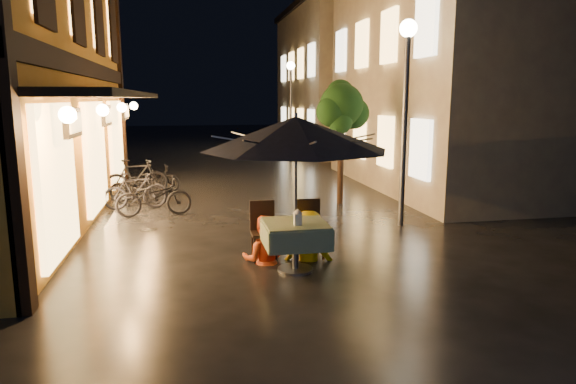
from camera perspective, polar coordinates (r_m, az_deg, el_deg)
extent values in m
plane|color=black|center=(8.55, -1.06, -7.85)|extent=(90.00, 90.00, 0.00)
cube|color=black|center=(12.19, -21.33, 12.63)|extent=(0.12, 11.00, 0.35)
cube|color=black|center=(12.09, -18.45, 10.21)|extent=(1.20, 10.50, 0.12)
cube|color=#FFC568|center=(13.79, -20.43, 17.78)|extent=(0.10, 0.90, 1.50)
cube|color=#FFC568|center=(16.24, -18.98, 16.64)|extent=(0.10, 0.90, 1.50)
cube|color=#FFC568|center=(8.83, -24.26, 1.17)|extent=(0.10, 2.20, 2.40)
cube|color=#FFC568|center=(12.24, -20.60, 3.73)|extent=(0.10, 2.20, 2.40)
cube|color=#FFC568|center=(15.68, -18.54, 5.17)|extent=(0.10, 2.20, 2.40)
cube|color=#B6AC8F|center=(17.02, 20.97, 11.64)|extent=(7.00, 9.00, 6.50)
cube|color=#FFC568|center=(12.46, 14.50, 4.64)|extent=(0.10, 1.00, 1.40)
cube|color=#FFC568|center=(12.51, 15.10, 17.49)|extent=(0.10, 1.00, 1.40)
cube|color=#FFC568|center=(14.47, 10.76, 5.53)|extent=(0.10, 1.00, 1.40)
cube|color=#FFC568|center=(14.52, 11.15, 16.61)|extent=(0.10, 1.00, 1.40)
cube|color=#FFC568|center=(16.53, 7.94, 6.19)|extent=(0.10, 1.00, 1.40)
cube|color=#FFC568|center=(16.57, 8.19, 15.89)|extent=(0.10, 1.00, 1.40)
cube|color=#FFC568|center=(18.62, 5.74, 6.70)|extent=(0.10, 1.00, 1.40)
cube|color=#FFC568|center=(18.65, 5.90, 15.31)|extent=(0.10, 1.00, 1.40)
cube|color=#B6AC8F|center=(27.49, 8.05, 11.98)|extent=(7.00, 10.00, 7.00)
cube|color=black|center=(27.84, 8.26, 19.51)|extent=(7.30, 10.30, 0.30)
cube|color=#FFC568|center=(22.86, 2.55, 7.41)|extent=(0.10, 1.00, 1.40)
cube|color=#FFC568|center=(22.89, 2.61, 14.42)|extent=(0.10, 1.00, 1.40)
cube|color=#FFC568|center=(25.00, 1.36, 7.66)|extent=(0.10, 1.00, 1.40)
cube|color=#FFC568|center=(25.03, 1.39, 14.08)|extent=(0.10, 1.00, 1.40)
cube|color=#FFC568|center=(27.15, 0.36, 7.88)|extent=(0.10, 1.00, 1.40)
cube|color=#FFC568|center=(27.18, 0.37, 13.79)|extent=(0.10, 1.00, 1.40)
cube|color=#FFC568|center=(29.31, -0.50, 8.06)|extent=(0.10, 1.00, 1.40)
cube|color=#FFC568|center=(29.33, -0.51, 13.53)|extent=(0.10, 1.00, 1.40)
cylinder|color=black|center=(13.15, 5.86, 3.44)|extent=(0.16, 0.16, 2.20)
sphere|color=black|center=(13.06, 5.97, 9.55)|extent=(1.10, 1.10, 1.10)
sphere|color=black|center=(13.27, 7.29, 8.67)|extent=(0.80, 0.80, 0.80)
sphere|color=black|center=(12.84, 4.86, 8.89)|extent=(0.76, 0.76, 0.76)
sphere|color=black|center=(13.36, 5.83, 10.86)|extent=(0.70, 0.70, 0.70)
sphere|color=black|center=(12.81, 5.83, 7.75)|extent=(0.60, 0.60, 0.60)
cylinder|color=#59595E|center=(10.94, 12.79, 6.59)|extent=(0.12, 0.12, 4.00)
sphere|color=#FFF1BE|center=(11.01, 13.24, 17.29)|extent=(0.36, 0.36, 0.36)
cylinder|color=#59595E|center=(22.44, 0.30, 8.64)|extent=(0.12, 0.12, 4.00)
sphere|color=#FFF1BE|center=(22.47, 0.30, 13.87)|extent=(0.36, 0.36, 0.36)
cylinder|color=#59595E|center=(8.07, 0.82, -6.28)|extent=(0.10, 0.10, 0.72)
cylinder|color=#59595E|center=(8.17, 0.81, -8.57)|extent=(0.56, 0.56, 0.04)
cube|color=#2A5C2A|center=(7.97, 0.83, -3.59)|extent=(0.95, 0.95, 0.06)
cube|color=#2A5C2A|center=(8.11, 4.12, -4.56)|extent=(0.04, 0.95, 0.33)
cube|color=#2A5C2A|center=(7.93, -2.55, -4.91)|extent=(0.04, 0.95, 0.33)
cube|color=#2A5C2A|center=(8.46, 0.16, -3.92)|extent=(0.95, 0.04, 0.33)
cube|color=#2A5C2A|center=(7.56, 1.56, -5.66)|extent=(0.95, 0.04, 0.33)
cylinder|color=#59595E|center=(7.88, 0.83, -0.77)|extent=(0.05, 0.05, 2.30)
cone|color=black|center=(7.75, 0.85, 6.51)|extent=(2.87, 2.87, 0.52)
cylinder|color=#59595E|center=(7.74, 0.86, 8.35)|extent=(0.06, 0.06, 0.12)
cube|color=black|center=(8.59, -2.69, -4.63)|extent=(0.42, 0.42, 0.05)
cube|color=black|center=(8.71, -2.89, -2.72)|extent=(0.42, 0.04, 0.55)
cylinder|color=black|center=(8.46, -3.71, -6.53)|extent=(0.04, 0.04, 0.43)
cylinder|color=black|center=(8.51, -1.29, -6.41)|extent=(0.04, 0.04, 0.43)
cylinder|color=black|center=(8.80, -4.01, -5.86)|extent=(0.04, 0.04, 0.43)
cylinder|color=black|center=(8.85, -1.69, -5.75)|extent=(0.04, 0.04, 0.43)
cube|color=black|center=(8.74, 2.52, -4.37)|extent=(0.42, 0.42, 0.05)
cube|color=black|center=(8.86, 2.25, -2.50)|extent=(0.42, 0.04, 0.55)
cylinder|color=black|center=(8.59, 1.61, -6.25)|extent=(0.04, 0.04, 0.43)
cylinder|color=black|center=(8.68, 3.95, -6.10)|extent=(0.04, 0.04, 0.43)
cylinder|color=black|center=(8.93, 1.11, -5.60)|extent=(0.04, 0.04, 0.43)
cylinder|color=black|center=(9.01, 3.36, -5.47)|extent=(0.04, 0.04, 0.43)
cube|color=white|center=(7.78, 1.08, -3.03)|extent=(0.11, 0.11, 0.18)
cube|color=#FFD88C|center=(7.78, 1.08, -3.10)|extent=(0.07, 0.07, 0.12)
cone|color=white|center=(7.75, 1.08, -2.13)|extent=(0.16, 0.16, 0.07)
imported|color=#EB5421|center=(8.43, -2.73, -2.74)|extent=(0.85, 0.72, 1.52)
imported|color=yellow|center=(8.54, 2.33, -2.27)|extent=(1.15, 0.83, 1.61)
imported|color=black|center=(12.15, -14.69, -0.53)|extent=(1.76, 0.76, 0.89)
imported|color=black|center=(13.02, -16.62, 0.11)|extent=(1.54, 0.58, 0.90)
imported|color=black|center=(13.79, -16.29, 0.50)|extent=(1.65, 0.97, 0.82)
imported|color=black|center=(14.70, -16.53, 1.52)|extent=(1.80, 0.95, 1.04)
imported|color=black|center=(15.06, -14.81, 1.33)|extent=(1.60, 0.86, 0.80)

